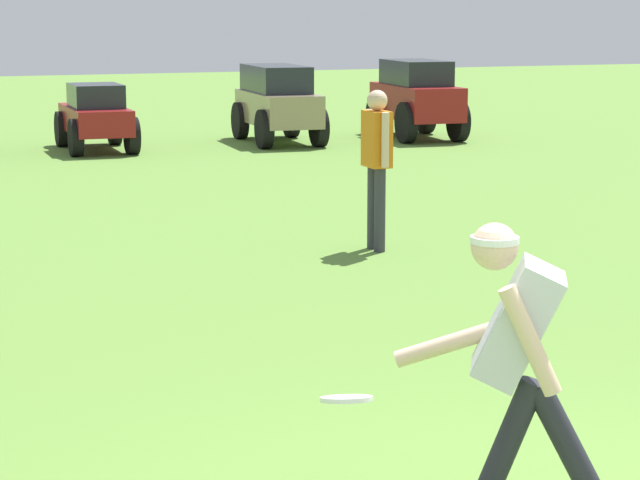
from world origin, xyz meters
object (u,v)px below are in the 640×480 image
(parked_car_slot_e, at_px, (277,101))
(parked_car_slot_f, at_px, (416,97))
(frisbee_in_flight, at_px, (346,399))
(parked_car_slot_d, at_px, (96,116))
(teammate_deep, at_px, (377,154))
(frisbee_thrower, at_px, (519,360))

(parked_car_slot_e, distance_m, parked_car_slot_f, 2.60)
(frisbee_in_flight, bearing_deg, parked_car_slot_e, 71.53)
(parked_car_slot_f, bearing_deg, parked_car_slot_d, 178.58)
(parked_car_slot_f, bearing_deg, teammate_deep, -117.96)
(parked_car_slot_d, bearing_deg, parked_car_slot_f, -1.42)
(frisbee_in_flight, height_order, parked_car_slot_e, parked_car_slot_e)
(frisbee_in_flight, distance_m, parked_car_slot_e, 16.18)
(frisbee_thrower, relative_size, teammate_deep, 0.90)
(teammate_deep, relative_size, parked_car_slot_d, 0.70)
(parked_car_slot_d, xyz_separation_m, parked_car_slot_f, (5.80, -0.14, 0.18))
(teammate_deep, height_order, parked_car_slot_e, teammate_deep)
(frisbee_thrower, xyz_separation_m, teammate_deep, (2.12, 6.28, 0.15))
(parked_car_slot_d, height_order, parked_car_slot_e, parked_car_slot_e)
(frisbee_thrower, distance_m, parked_car_slot_f, 17.25)
(parked_car_slot_e, bearing_deg, frisbee_in_flight, -108.47)
(frisbee_thrower, distance_m, parked_car_slot_d, 15.91)
(frisbee_in_flight, distance_m, teammate_deep, 6.33)
(teammate_deep, relative_size, parked_car_slot_f, 0.64)
(frisbee_in_flight, height_order, parked_car_slot_d, parked_car_slot_d)
(parked_car_slot_f, bearing_deg, frisbee_thrower, -114.40)
(teammate_deep, distance_m, parked_car_slot_e, 9.94)
(teammate_deep, xyz_separation_m, parked_car_slot_d, (-0.79, 9.57, -0.38))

